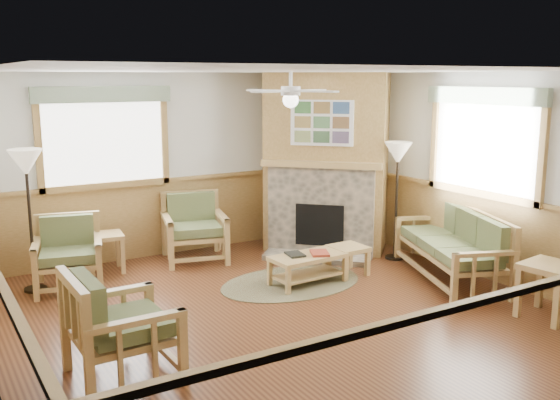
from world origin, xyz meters
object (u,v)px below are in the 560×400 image
armchair_back_right (195,228)px  footstool (348,260)px  armchair_left (122,325)px  end_table_sofa (548,291)px  floor_lamp_right (396,201)px  sofa (450,245)px  end_table_chairs (105,253)px  floor_lamp_left (30,221)px  coffee_table (308,269)px  armchair_back_left (68,254)px

armchair_back_right → footstool: size_ratio=2.13×
armchair_left → end_table_sofa: armchair_left is taller
armchair_left → armchair_back_right: bearing=-34.4°
footstool → floor_lamp_right: 1.27m
sofa → floor_lamp_right: bearing=-158.4°
end_table_chairs → floor_lamp_left: (-0.97, -0.30, 0.63)m
coffee_table → sofa: bearing=-27.1°
coffee_table → end_table_sofa: 2.86m
floor_lamp_left → floor_lamp_right: 4.97m
armchair_back_left → end_table_sofa: (4.33, -3.73, -0.14)m
end_table_sofa → armchair_back_left: bearing=139.3°
armchair_back_left → footstool: bearing=-7.7°
armchair_back_right → end_table_chairs: (-1.28, 0.12, -0.21)m
end_table_chairs → armchair_back_right: bearing=-5.2°
end_table_sofa → floor_lamp_right: bearing=88.2°
end_table_chairs → footstool: (2.78, -1.80, -0.07)m
armchair_back_right → armchair_left: armchair_left is taller
footstool → floor_lamp_right: size_ratio=0.26×
armchair_back_right → footstool: armchair_back_right is taller
sofa → end_table_chairs: 4.65m
coffee_table → end_table_chairs: (-2.10, 1.85, 0.07)m
armchair_back_right → end_table_sofa: 4.76m
armchair_left → floor_lamp_right: (4.55, 1.58, 0.37)m
armchair_back_right → coffee_table: 1.94m
end_table_chairs → footstool: 3.32m
sofa → coffee_table: bearing=-92.6°
footstool → end_table_chairs: bearing=147.1°
sofa → floor_lamp_left: (-4.81, 2.33, 0.44)m
footstool → floor_lamp_right: floor_lamp_right is taller
end_table_chairs → floor_lamp_right: (3.83, -1.55, 0.60)m
end_table_sofa → floor_lamp_left: floor_lamp_left is taller
armchair_left → floor_lamp_right: floor_lamp_right is taller
floor_lamp_left → coffee_table: bearing=-26.8°
sofa → floor_lamp_left: 5.36m
armchair_back_left → coffee_table: (2.68, -1.40, -0.26)m
armchair_back_left → footstool: 3.64m
floor_lamp_left → floor_lamp_right: size_ratio=1.03×
sofa → armchair_back_left: (-4.42, 2.18, -0.00)m
armchair_back_right → end_table_sofa: bearing=-44.7°
sofa → end_table_chairs: size_ratio=3.70×
armchair_left → armchair_back_left: bearing=-3.7°
armchair_back_left → floor_lamp_left: (-0.39, 0.15, 0.44)m
sofa → coffee_table: 1.92m
end_table_sofa → floor_lamp_right: 2.69m
armchair_back_left → armchair_left: bearing=-78.7°
sofa → armchair_back_right: bearing=-113.0°
armchair_back_right → end_table_chairs: size_ratio=1.80×
armchair_left → end_table_chairs: 3.22m
armchair_back_left → footstool: size_ratio=2.00×
armchair_back_right → floor_lamp_right: bearing=-15.3°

